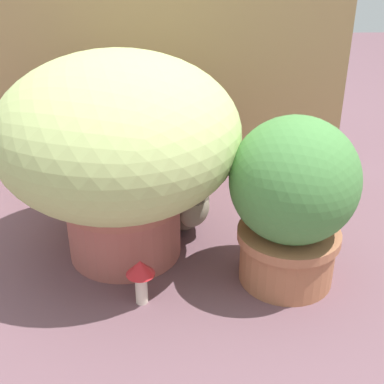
# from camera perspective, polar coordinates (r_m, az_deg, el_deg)

# --- Properties ---
(ground_plane) EXTENTS (6.00, 6.00, 0.00)m
(ground_plane) POSITION_cam_1_polar(r_m,az_deg,el_deg) (1.45, -5.36, -6.83)
(ground_plane) COLOR #6C4B55
(cardboard_backdrop) EXTENTS (1.18, 0.03, 0.84)m
(cardboard_backdrop) POSITION_cam_1_polar(r_m,az_deg,el_deg) (1.74, -2.88, 14.54)
(cardboard_backdrop) COLOR tan
(cardboard_backdrop) RESTS_ON ground
(grass_planter) EXTENTS (0.61, 0.61, 0.54)m
(grass_planter) POSITION_cam_1_polar(r_m,az_deg,el_deg) (1.32, -7.92, 5.19)
(grass_planter) COLOR #B05E52
(grass_planter) RESTS_ON ground
(leafy_planter) EXTENTS (0.30, 0.30, 0.43)m
(leafy_planter) POSITION_cam_1_polar(r_m,az_deg,el_deg) (1.26, 10.79, -0.74)
(leafy_planter) COLOR #AD6947
(leafy_planter) RESTS_ON ground
(cat) EXTENTS (0.29, 0.37, 0.32)m
(cat) POSITION_cam_1_polar(r_m,az_deg,el_deg) (1.51, -1.68, 0.17)
(cat) COLOR brown
(cat) RESTS_ON ground
(mushroom_ornament_red) EXTENTS (0.07, 0.07, 0.12)m
(mushroom_ornament_red) POSITION_cam_1_polar(r_m,az_deg,el_deg) (1.24, -5.57, -8.76)
(mushroom_ornament_red) COLOR beige
(mushroom_ornament_red) RESTS_ON ground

